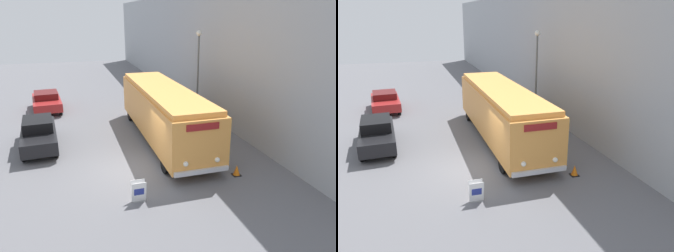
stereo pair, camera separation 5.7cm
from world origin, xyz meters
The scene contains 8 objects.
ground_plane centered at (0.00, 0.00, 0.00)m, with size 80.00×80.00×0.00m, color slate.
building_wall_right centered at (6.95, 10.00, 4.31)m, with size 0.30×60.00×8.62m.
vintage_bus centered at (2.46, 3.43, 1.71)m, with size 2.57×11.24×3.02m.
sign_board centered at (-0.35, -2.73, 0.40)m, with size 0.55×0.32×0.84m.
streetlamp centered at (5.66, 6.30, 3.88)m, with size 0.36×0.36×5.91m.
parked_car_near centered at (-4.27, 4.18, 0.81)m, with size 2.03×4.79×1.59m.
parked_car_mid centered at (-4.17, 11.77, 0.74)m, with size 2.30×4.55×1.41m.
traffic_cone centered at (4.26, -1.91, 0.24)m, with size 0.36×0.36×0.49m.
Camera 1 is at (-2.54, -13.56, 6.72)m, focal length 35.00 mm.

